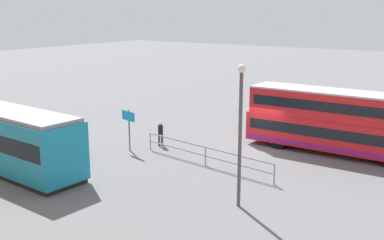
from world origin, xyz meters
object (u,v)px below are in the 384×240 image
info_sign (129,122)px  street_lamp (240,125)px  pedestrian_near_railing (161,132)px  double_decker_bus (342,122)px

info_sign → street_lamp: street_lamp is taller
pedestrian_near_railing → street_lamp: (-8.86, 5.62, 2.85)m
double_decker_bus → pedestrian_near_railing: size_ratio=7.44×
double_decker_bus → pedestrian_near_railing: bearing=25.3°
street_lamp → double_decker_bus: bearing=-96.9°
pedestrian_near_railing → street_lamp: street_lamp is taller
pedestrian_near_railing → info_sign: 2.35m
double_decker_bus → info_sign: double_decker_bus is taller
pedestrian_near_railing → info_sign: (0.95, 1.94, 0.94)m
double_decker_bus → info_sign: (11.08, 6.73, -0.14)m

